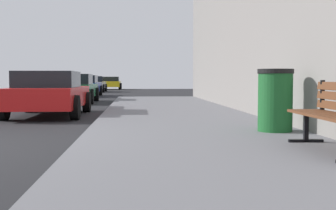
{
  "coord_description": "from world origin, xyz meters",
  "views": [
    {
      "loc": [
        2.89,
        -6.99,
        1.06
      ],
      "look_at": [
        3.38,
        -0.2,
        0.66
      ],
      "focal_mm": 47.69,
      "sensor_mm": 36.0,
      "label": 1
    }
  ],
  "objects_px": {
    "trash_bin": "(275,100)",
    "car_red": "(49,93)",
    "car_silver": "(93,84)",
    "car_yellow": "(111,83)",
    "car_blue": "(84,86)",
    "car_green": "(74,88)"
  },
  "relations": [
    {
      "from": "trash_bin",
      "to": "car_red",
      "type": "xyz_separation_m",
      "value": [
        -4.88,
        5.38,
        -0.05
      ]
    },
    {
      "from": "car_silver",
      "to": "car_yellow",
      "type": "xyz_separation_m",
      "value": [
        0.96,
        8.72,
        -0.0
      ]
    },
    {
      "from": "trash_bin",
      "to": "car_red",
      "type": "height_order",
      "value": "car_red"
    },
    {
      "from": "trash_bin",
      "to": "car_yellow",
      "type": "distance_m",
      "value": 37.96
    },
    {
      "from": "car_yellow",
      "to": "trash_bin",
      "type": "bearing_deg",
      "value": -82.62
    },
    {
      "from": "trash_bin",
      "to": "car_blue",
      "type": "xyz_separation_m",
      "value": [
        -5.53,
        19.65,
        -0.05
      ]
    },
    {
      "from": "car_green",
      "to": "trash_bin",
      "type": "bearing_deg",
      "value": -67.55
    },
    {
      "from": "car_blue",
      "to": "car_yellow",
      "type": "distance_m",
      "value": 18.0
    },
    {
      "from": "car_green",
      "to": "car_blue",
      "type": "bearing_deg",
      "value": 92.91
    },
    {
      "from": "trash_bin",
      "to": "car_red",
      "type": "bearing_deg",
      "value": 132.18
    },
    {
      "from": "trash_bin",
      "to": "car_silver",
      "type": "bearing_deg",
      "value": 101.41
    },
    {
      "from": "car_blue",
      "to": "car_yellow",
      "type": "bearing_deg",
      "value": 87.92
    },
    {
      "from": "car_red",
      "to": "car_blue",
      "type": "relative_size",
      "value": 0.96
    },
    {
      "from": "car_red",
      "to": "car_yellow",
      "type": "height_order",
      "value": "same"
    },
    {
      "from": "car_green",
      "to": "car_silver",
      "type": "xyz_separation_m",
      "value": [
        -0.67,
        16.42,
        0.0
      ]
    },
    {
      "from": "trash_bin",
      "to": "car_red",
      "type": "distance_m",
      "value": 7.26
    },
    {
      "from": "trash_bin",
      "to": "car_green",
      "type": "height_order",
      "value": "car_green"
    },
    {
      "from": "car_green",
      "to": "car_silver",
      "type": "distance_m",
      "value": 16.44
    },
    {
      "from": "car_red",
      "to": "car_blue",
      "type": "bearing_deg",
      "value": 92.61
    },
    {
      "from": "trash_bin",
      "to": "car_blue",
      "type": "bearing_deg",
      "value": 105.71
    },
    {
      "from": "car_red",
      "to": "car_green",
      "type": "xyz_separation_m",
      "value": [
        -0.29,
        7.12,
        -0.0
      ]
    },
    {
      "from": "trash_bin",
      "to": "car_green",
      "type": "xyz_separation_m",
      "value": [
        -5.16,
        12.5,
        -0.05
      ]
    }
  ]
}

